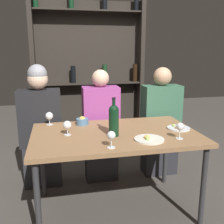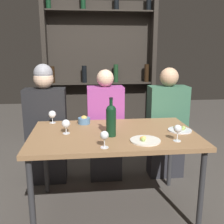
{
  "view_description": "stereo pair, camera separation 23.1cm",
  "coord_description": "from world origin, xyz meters",
  "px_view_note": "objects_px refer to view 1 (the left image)",
  "views": [
    {
      "loc": [
        -0.47,
        -2.07,
        1.43
      ],
      "look_at": [
        0.0,
        0.13,
        0.89
      ],
      "focal_mm": 42.0,
      "sensor_mm": 36.0,
      "label": 1
    },
    {
      "loc": [
        -0.24,
        -2.11,
        1.43
      ],
      "look_at": [
        0.0,
        0.13,
        0.89
      ],
      "focal_mm": 42.0,
      "sensor_mm": 36.0,
      "label": 2
    }
  ],
  "objects_px": {
    "seated_person_left": "(41,129)",
    "seated_person_center": "(101,130)",
    "wine_glass_1": "(67,125)",
    "food_plate_0": "(149,139)",
    "wine_bottle": "(114,119)",
    "snack_bowl": "(82,121)",
    "seated_person_right": "(160,125)",
    "wine_glass_0": "(180,127)",
    "wine_glass_2": "(49,116)",
    "wine_glass_3": "(111,136)",
    "food_plate_1": "(179,128)"
  },
  "relations": [
    {
      "from": "wine_glass_3",
      "to": "seated_person_center",
      "type": "height_order",
      "value": "seated_person_center"
    },
    {
      "from": "wine_glass_0",
      "to": "wine_glass_2",
      "type": "relative_size",
      "value": 1.08
    },
    {
      "from": "wine_bottle",
      "to": "snack_bowl",
      "type": "xyz_separation_m",
      "value": [
        -0.22,
        0.39,
        -0.11
      ]
    },
    {
      "from": "wine_glass_3",
      "to": "food_plate_0",
      "type": "relative_size",
      "value": 0.53
    },
    {
      "from": "wine_glass_2",
      "to": "wine_bottle",
      "type": "bearing_deg",
      "value": -40.76
    },
    {
      "from": "snack_bowl",
      "to": "seated_person_center",
      "type": "xyz_separation_m",
      "value": [
        0.23,
        0.32,
        -0.2
      ]
    },
    {
      "from": "seated_person_left",
      "to": "snack_bowl",
      "type": "bearing_deg",
      "value": -38.24
    },
    {
      "from": "wine_glass_1",
      "to": "seated_person_center",
      "type": "bearing_deg",
      "value": 57.58
    },
    {
      "from": "wine_glass_3",
      "to": "seated_person_left",
      "type": "height_order",
      "value": "seated_person_left"
    },
    {
      "from": "seated_person_left",
      "to": "seated_person_center",
      "type": "height_order",
      "value": "seated_person_left"
    },
    {
      "from": "wine_glass_1",
      "to": "food_plate_0",
      "type": "bearing_deg",
      "value": -22.88
    },
    {
      "from": "wine_glass_1",
      "to": "seated_person_center",
      "type": "xyz_separation_m",
      "value": [
        0.38,
        0.6,
        -0.24
      ]
    },
    {
      "from": "wine_glass_0",
      "to": "seated_person_left",
      "type": "bearing_deg",
      "value": 141.64
    },
    {
      "from": "wine_bottle",
      "to": "food_plate_1",
      "type": "distance_m",
      "value": 0.63
    },
    {
      "from": "wine_bottle",
      "to": "wine_glass_3",
      "type": "height_order",
      "value": "wine_bottle"
    },
    {
      "from": "wine_bottle",
      "to": "wine_glass_2",
      "type": "xyz_separation_m",
      "value": [
        -0.52,
        0.45,
        -0.06
      ]
    },
    {
      "from": "wine_glass_0",
      "to": "wine_glass_3",
      "type": "xyz_separation_m",
      "value": [
        -0.57,
        -0.08,
        -0.01
      ]
    },
    {
      "from": "wine_bottle",
      "to": "food_plate_0",
      "type": "relative_size",
      "value": 1.35
    },
    {
      "from": "wine_glass_2",
      "to": "seated_person_left",
      "type": "xyz_separation_m",
      "value": [
        -0.1,
        0.26,
        -0.2
      ]
    },
    {
      "from": "wine_glass_1",
      "to": "wine_glass_3",
      "type": "bearing_deg",
      "value": -50.64
    },
    {
      "from": "wine_glass_0",
      "to": "wine_glass_2",
      "type": "bearing_deg",
      "value": 148.31
    },
    {
      "from": "food_plate_0",
      "to": "wine_bottle",
      "type": "bearing_deg",
      "value": 147.35
    },
    {
      "from": "wine_glass_3",
      "to": "seated_person_center",
      "type": "distance_m",
      "value": 1.0
    },
    {
      "from": "wine_glass_3",
      "to": "seated_person_center",
      "type": "relative_size",
      "value": 0.1
    },
    {
      "from": "wine_glass_2",
      "to": "snack_bowl",
      "type": "distance_m",
      "value": 0.31
    },
    {
      "from": "seated_person_right",
      "to": "wine_glass_3",
      "type": "bearing_deg",
      "value": -128.99
    },
    {
      "from": "food_plate_0",
      "to": "wine_glass_2",
      "type": "bearing_deg",
      "value": 141.66
    },
    {
      "from": "wine_glass_2",
      "to": "seated_person_right",
      "type": "distance_m",
      "value": 1.27
    },
    {
      "from": "wine_glass_3",
      "to": "wine_bottle",
      "type": "bearing_deg",
      "value": 73.75
    },
    {
      "from": "wine_glass_2",
      "to": "snack_bowl",
      "type": "relative_size",
      "value": 1.06
    },
    {
      "from": "wine_glass_2",
      "to": "seated_person_left",
      "type": "relative_size",
      "value": 0.09
    },
    {
      "from": "food_plate_1",
      "to": "snack_bowl",
      "type": "relative_size",
      "value": 1.77
    },
    {
      "from": "food_plate_0",
      "to": "wine_glass_0",
      "type": "bearing_deg",
      "value": -4.76
    },
    {
      "from": "wine_bottle",
      "to": "wine_glass_3",
      "type": "xyz_separation_m",
      "value": [
        -0.07,
        -0.26,
        -0.05
      ]
    },
    {
      "from": "wine_glass_3",
      "to": "seated_person_left",
      "type": "distance_m",
      "value": 1.12
    },
    {
      "from": "wine_glass_3",
      "to": "seated_person_center",
      "type": "xyz_separation_m",
      "value": [
        0.09,
        0.96,
        -0.25
      ]
    },
    {
      "from": "wine_glass_1",
      "to": "food_plate_1",
      "type": "height_order",
      "value": "wine_glass_1"
    },
    {
      "from": "wine_glass_0",
      "to": "seated_person_right",
      "type": "relative_size",
      "value": 0.11
    },
    {
      "from": "wine_glass_1",
      "to": "snack_bowl",
      "type": "distance_m",
      "value": 0.33
    },
    {
      "from": "wine_glass_1",
      "to": "seated_person_left",
      "type": "relative_size",
      "value": 0.09
    },
    {
      "from": "wine_glass_3",
      "to": "food_plate_1",
      "type": "bearing_deg",
      "value": 25.55
    },
    {
      "from": "seated_person_right",
      "to": "wine_glass_0",
      "type": "bearing_deg",
      "value": -103.23
    },
    {
      "from": "wine_glass_1",
      "to": "wine_glass_2",
      "type": "bearing_deg",
      "value": 113.49
    },
    {
      "from": "seated_person_right",
      "to": "food_plate_0",
      "type": "bearing_deg",
      "value": -117.91
    },
    {
      "from": "seated_person_left",
      "to": "wine_bottle",
      "type": "bearing_deg",
      "value": -48.65
    },
    {
      "from": "wine_glass_2",
      "to": "food_plate_1",
      "type": "relative_size",
      "value": 0.6
    },
    {
      "from": "wine_glass_3",
      "to": "wine_glass_1",
      "type": "bearing_deg",
      "value": 129.36
    },
    {
      "from": "wine_glass_2",
      "to": "wine_glass_3",
      "type": "relative_size",
      "value": 0.96
    },
    {
      "from": "seated_person_left",
      "to": "seated_person_center",
      "type": "xyz_separation_m",
      "value": [
        0.63,
        0.0,
        -0.05
      ]
    },
    {
      "from": "wine_glass_0",
      "to": "seated_person_right",
      "type": "xyz_separation_m",
      "value": [
        0.21,
        0.88,
        -0.25
      ]
    }
  ]
}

